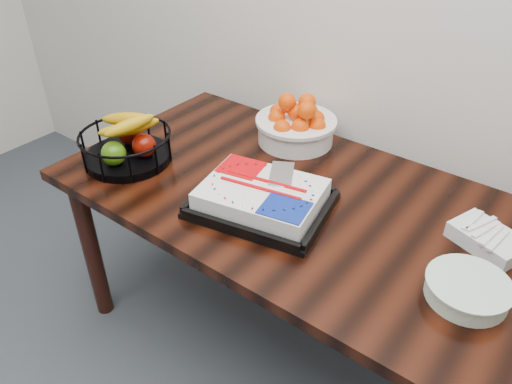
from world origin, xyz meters
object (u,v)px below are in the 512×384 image
Objects in this scene: cake_tray at (262,198)px; plate_stack at (467,290)px; table at (312,221)px; tangerine_bowl at (296,122)px; fruit_basket at (126,144)px.

plate_stack is (0.66, 0.01, -0.01)m from cake_tray.
table is at bearing 49.80° from cake_tray.
tangerine_bowl is 0.93m from plate_stack.
table is 0.45m from tangerine_bowl.
table is 5.32× the size of fruit_basket.
plate_stack is at bearing 0.99° from cake_tray.
table is 3.69× the size of cake_tray.
table is 8.14× the size of plate_stack.
tangerine_bowl is (-0.28, 0.31, 0.17)m from table.
fruit_basket is at bearing -163.55° from table.
cake_tray is 0.66m from plate_stack.
tangerine_bowl is 0.66m from fruit_basket.
tangerine_bowl is at bearing 51.02° from fruit_basket.
cake_tray is 1.53× the size of tangerine_bowl.
tangerine_bowl is 0.95× the size of fruit_basket.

